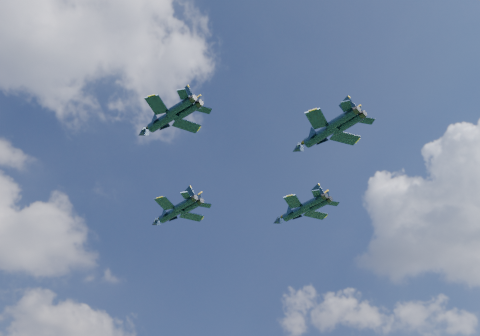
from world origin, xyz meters
name	(u,v)px	position (x,y,z in m)	size (l,w,h in m)	color
jet_lead	(171,214)	(-0.94, 24.67, 59.97)	(10.09, 13.93, 3.29)	black
jet_left	(162,121)	(-9.76, 4.66, 63.54)	(10.16, 13.95, 3.33)	black
jet_right	(295,212)	(20.12, 16.05, 61.01)	(10.27, 14.14, 3.34)	black
jet_slot	(320,135)	(12.67, -4.89, 61.40)	(10.80, 14.74, 3.47)	black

